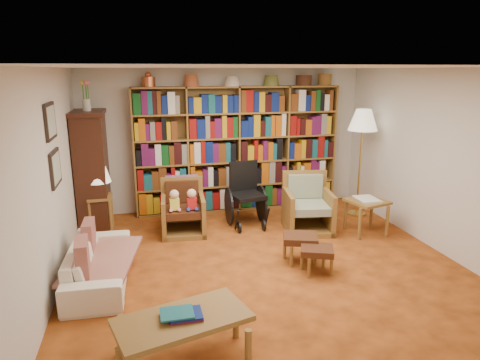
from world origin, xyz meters
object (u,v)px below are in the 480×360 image
object	(u,v)px
side_table_lamp	(100,206)
sofa	(99,263)
armchair_leather	(183,210)
armchair_sage	(306,208)
footstool_b	(317,252)
floor_lamp	(363,124)
footstool_a	(300,240)
wheelchair	(245,196)
side_table_papers	(367,205)
coffee_table	(183,322)

from	to	relation	value
side_table_lamp	sofa	bearing A→B (deg)	-86.72
armchair_leather	armchair_sage	size ratio (longest dim) A/B	0.94
side_table_lamp	armchair_sage	distance (m)	3.23
footstool_b	side_table_lamp	bearing A→B (deg)	142.01
floor_lamp	armchair_leather	bearing A→B (deg)	-178.18
side_table_lamp	footstool_b	world-z (taller)	side_table_lamp
side_table_lamp	armchair_leather	size ratio (longest dim) A/B	0.68
sofa	footstool_a	world-z (taller)	sofa
footstool_b	floor_lamp	bearing A→B (deg)	50.42
armchair_sage	wheelchair	distance (m)	0.99
side_table_papers	footstool_b	world-z (taller)	side_table_papers
side_table_lamp	coffee_table	xyz separation A→B (m)	(0.92, -3.44, -0.03)
armchair_sage	footstool_b	xyz separation A→B (m)	(-0.44, -1.49, -0.07)
wheelchair	footstool_b	size ratio (longest dim) A/B	2.07
footstool_a	footstool_b	distance (m)	0.36
side_table_lamp	armchair_sage	world-z (taller)	armchair_sage
armchair_leather	wheelchair	xyz separation A→B (m)	(1.04, 0.13, 0.12)
sofa	side_table_lamp	xyz separation A→B (m)	(-0.10, 1.74, 0.17)
sofa	floor_lamp	xyz separation A→B (m)	(4.20, 1.53, 1.35)
sofa	coffee_table	world-z (taller)	coffee_table
coffee_table	footstool_b	bearing A→B (deg)	36.12
armchair_leather	wheelchair	world-z (taller)	wheelchair
armchair_sage	footstool_a	size ratio (longest dim) A/B	1.68
sofa	armchair_sage	world-z (taller)	armchair_sage
armchair_leather	wheelchair	size ratio (longest dim) A/B	0.83
side_table_lamp	floor_lamp	distance (m)	4.46
footstool_b	coffee_table	xyz separation A→B (m)	(-1.80, -1.31, 0.11)
footstool_b	coffee_table	world-z (taller)	coffee_table
sofa	footstool_b	xyz separation A→B (m)	(2.62, -0.38, 0.04)
wheelchair	coffee_table	bearing A→B (deg)	-112.76
sofa	armchair_sage	size ratio (longest dim) A/B	1.83
footstool_a	coffee_table	size ratio (longest dim) A/B	0.43
footstool_b	footstool_a	bearing A→B (deg)	104.10
side_table_papers	sofa	bearing A→B (deg)	-169.91
armchair_sage	footstool_b	size ratio (longest dim) A/B	1.82
footstool_b	coffee_table	size ratio (longest dim) A/B	0.40
sofa	side_table_papers	bearing A→B (deg)	-77.77
footstool_a	footstool_b	size ratio (longest dim) A/B	1.08
footstool_a	sofa	bearing A→B (deg)	179.27
footstool_a	footstool_b	world-z (taller)	footstool_a
sofa	coffee_table	bearing A→B (deg)	-151.91
side_table_lamp	armchair_sage	bearing A→B (deg)	-11.35
side_table_lamp	wheelchair	bearing A→B (deg)	-4.44
floor_lamp	coffee_table	bearing A→B (deg)	-136.34
side_table_lamp	armchair_leather	world-z (taller)	armchair_leather
side_table_papers	armchair_sage	bearing A→B (deg)	153.39
floor_lamp	coffee_table	world-z (taller)	floor_lamp
side_table_lamp	floor_lamp	size ratio (longest dim) A/B	0.31
footstool_a	coffee_table	bearing A→B (deg)	-135.85
sofa	wheelchair	world-z (taller)	wheelchair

